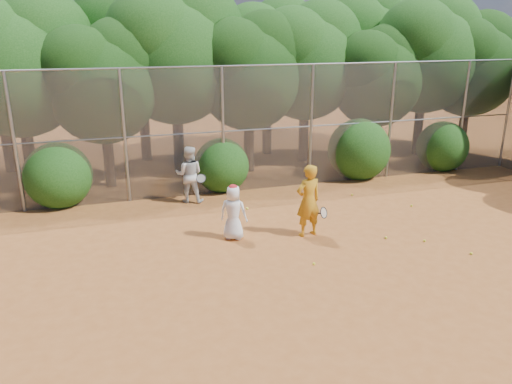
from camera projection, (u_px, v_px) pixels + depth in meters
name	position (u px, v px, depth m)	size (l,w,h in m)	color
ground	(332.00, 268.00, 11.12)	(80.00, 80.00, 0.00)	#965121
fence_back	(250.00, 128.00, 15.88)	(20.05, 0.09, 4.03)	gray
tree_1	(18.00, 59.00, 15.60)	(4.64, 4.03, 6.35)	black
tree_2	(103.00, 78.00, 15.84)	(3.99, 3.47, 5.47)	black
tree_3	(176.00, 49.00, 17.21)	(4.89, 4.26, 6.70)	black
tree_4	(250.00, 68.00, 17.56)	(4.19, 3.64, 5.73)	black
tree_5	(307.00, 57.00, 18.90)	(4.51, 3.92, 6.17)	black
tree_6	(378.00, 73.00, 18.88)	(3.86, 3.36, 5.29)	black
tree_7	(427.00, 49.00, 19.88)	(4.77, 4.14, 6.53)	black
tree_8	(472.00, 61.00, 20.31)	(4.25, 3.70, 5.82)	black
tree_10	(140.00, 41.00, 18.85)	(5.15, 4.48, 7.06)	black
tree_11	(269.00, 52.00, 20.04)	(4.64, 4.03, 6.35)	black
tree_12	(362.00, 42.00, 21.75)	(5.02, 4.37, 6.88)	black
bush_0	(58.00, 173.00, 14.82)	(2.00, 2.00, 2.00)	#164210
bush_1	(221.00, 163.00, 16.26)	(1.80, 1.80, 1.80)	#164210
bush_2	(359.00, 147.00, 17.61)	(2.20, 2.20, 2.20)	#164210
bush_3	(443.00, 144.00, 18.65)	(1.90, 1.90, 1.90)	#164210
player_yellow	(308.00, 201.00, 12.60)	(0.89, 0.62, 1.88)	#C68517
player_teen	(233.00, 212.00, 12.46)	(0.82, 0.73, 1.44)	white
player_white	(189.00, 174.00, 15.11)	(1.01, 0.89, 1.74)	silver
ball_0	(386.00, 238.00, 12.64)	(0.07, 0.07, 0.07)	yellow
ball_1	(412.00, 206.00, 14.91)	(0.07, 0.07, 0.07)	yellow
ball_2	(424.00, 241.00, 12.46)	(0.07, 0.07, 0.07)	yellow
ball_3	(471.00, 253.00, 11.76)	(0.07, 0.07, 0.07)	yellow
ball_4	(314.00, 264.00, 11.24)	(0.07, 0.07, 0.07)	yellow
ball_5	(352.00, 195.00, 15.89)	(0.07, 0.07, 0.07)	yellow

